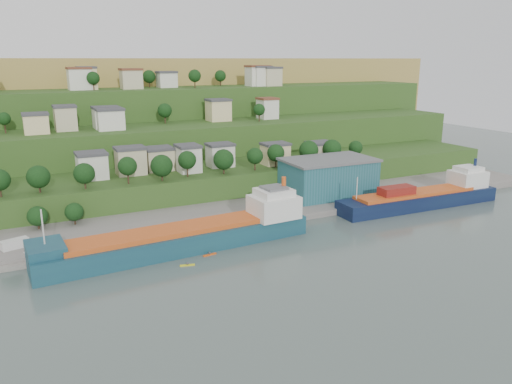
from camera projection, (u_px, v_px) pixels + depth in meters
ground at (246, 251)px, 127.47m from camera, size 500.00×500.00×0.00m
quay at (265, 212)px, 160.29m from camera, size 220.00×26.00×4.00m
pebble_beach at (6, 259)px, 122.91m from camera, size 40.00×18.00×2.40m
hillside at (115, 149)px, 273.47m from camera, size 360.00×210.00×96.00m
cargo_ship_near at (188, 238)px, 128.46m from camera, size 71.73×15.15×18.30m
cargo_ship_far at (424, 199)px, 166.17m from camera, size 59.93×11.88×16.20m
warehouse at (328, 177)px, 171.47m from camera, size 31.38×19.62×12.80m
caravan at (15, 245)px, 124.24m from camera, size 6.98×4.52×3.02m
dinghy at (34, 252)px, 122.47m from camera, size 4.69×2.80×0.88m
kayak_orange at (210, 254)px, 125.03m from camera, size 3.65×1.14×0.90m
kayak_yellow at (187, 265)px, 118.65m from camera, size 3.59×1.46×0.89m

